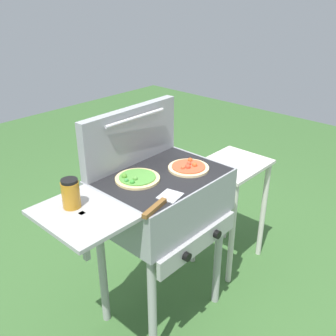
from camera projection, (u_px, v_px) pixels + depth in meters
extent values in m
plane|color=#38602D|center=(162.00, 309.00, 2.30)|extent=(8.00, 8.00, 0.00)
cube|color=gray|center=(161.00, 196.00, 1.96)|extent=(0.64, 0.48, 0.24)
cube|color=black|center=(161.00, 176.00, 1.91)|extent=(0.61, 0.46, 0.01)
cube|color=#9E9E9E|center=(82.00, 215.00, 1.60)|extent=(0.32, 0.41, 0.02)
cube|color=#9E9E9E|center=(85.00, 237.00, 1.64)|extent=(0.02, 0.02, 0.24)
cube|color=#9E9E9E|center=(199.00, 243.00, 1.88)|extent=(0.58, 0.02, 0.10)
cylinder|color=black|center=(187.00, 257.00, 1.79)|extent=(0.04, 0.02, 0.04)
cylinder|color=black|center=(217.00, 234.00, 1.95)|extent=(0.04, 0.02, 0.04)
cylinder|color=#9E9E9E|center=(152.00, 310.00, 1.86)|extent=(0.04, 0.04, 0.66)
cylinder|color=#9E9E9E|center=(218.00, 257.00, 2.22)|extent=(0.04, 0.04, 0.66)
cylinder|color=#9E9E9E|center=(103.00, 274.00, 2.09)|extent=(0.04, 0.04, 0.66)
cylinder|color=#9E9E9E|center=(169.00, 231.00, 2.45)|extent=(0.04, 0.04, 0.66)
cube|color=gray|center=(131.00, 136.00, 1.98)|extent=(0.63, 0.06, 0.30)
cylinder|color=#B7B7BC|center=(136.00, 118.00, 1.90)|extent=(0.38, 0.02, 0.02)
cylinder|color=#E0C17F|center=(138.00, 179.00, 1.86)|extent=(0.22, 0.22, 0.01)
cylinder|color=#4C8C38|center=(137.00, 177.00, 1.86)|extent=(0.18, 0.18, 0.01)
sphere|color=green|center=(132.00, 182.00, 1.79)|extent=(0.02, 0.02, 0.02)
sphere|color=#52913B|center=(135.00, 179.00, 1.83)|extent=(0.02, 0.02, 0.02)
sphere|color=#4D862A|center=(124.00, 176.00, 1.85)|extent=(0.03, 0.03, 0.03)
sphere|color=#3F8D3E|center=(126.00, 180.00, 1.81)|extent=(0.02, 0.02, 0.02)
cylinder|color=beige|center=(189.00, 168.00, 1.97)|extent=(0.21, 0.21, 0.01)
cylinder|color=#D14C2D|center=(189.00, 166.00, 1.97)|extent=(0.17, 0.17, 0.01)
sphere|color=#ED4128|center=(188.00, 167.00, 1.94)|extent=(0.03, 0.03, 0.03)
sphere|color=#E35123|center=(190.00, 160.00, 2.02)|extent=(0.02, 0.02, 0.02)
sphere|color=#C84128|center=(189.00, 164.00, 1.98)|extent=(0.02, 0.02, 0.02)
sphere|color=#AC542E|center=(183.00, 168.00, 1.94)|extent=(0.02, 0.02, 0.02)
sphere|color=#C85023|center=(195.00, 165.00, 1.96)|extent=(0.03, 0.03, 0.03)
cylinder|color=#B77A1E|center=(71.00, 195.00, 1.61)|extent=(0.08, 0.08, 0.12)
cylinder|color=black|center=(69.00, 181.00, 1.58)|extent=(0.07, 0.07, 0.01)
cube|color=#B7BABF|center=(170.00, 196.00, 1.71)|extent=(0.12, 0.11, 0.01)
cube|color=brown|center=(155.00, 208.00, 1.61)|extent=(0.16, 0.06, 0.02)
cube|color=beige|center=(233.00, 164.00, 2.42)|extent=(0.44, 0.36, 0.02)
cylinder|color=beige|center=(232.00, 235.00, 2.37)|extent=(0.04, 0.04, 0.72)
cylinder|color=beige|center=(263.00, 211.00, 2.62)|extent=(0.04, 0.04, 0.72)
cylinder|color=beige|center=(194.00, 217.00, 2.55)|extent=(0.04, 0.04, 0.72)
cylinder|color=beige|center=(227.00, 196.00, 2.80)|extent=(0.04, 0.04, 0.72)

